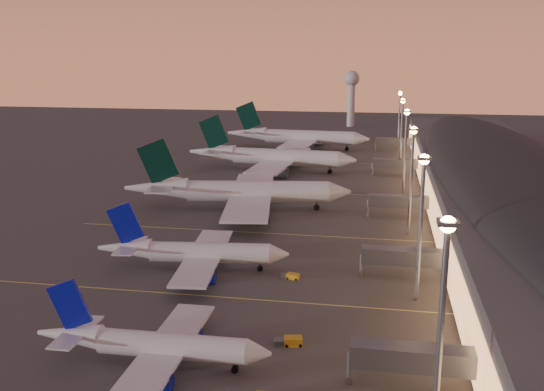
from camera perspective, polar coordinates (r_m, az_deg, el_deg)
The scene contains 12 objects.
ground at distance 114.29m, azimuth -5.11°, elevation -8.48°, with size 700.00×700.00×0.00m, color #44413F.
airliner_narrow_south at distance 87.29m, azimuth -11.23°, elevation -13.61°, with size 33.62×29.93×12.05m.
airliner_narrow_north at distance 121.93m, azimuth -7.43°, elevation -5.35°, with size 38.58×34.66×13.77m.
airliner_wide_near at distance 166.66m, azimuth -3.21°, elevation 0.37°, with size 62.43×57.48×20.00m.
airliner_wide_mid at distance 222.32m, azimuth -0.09°, elevation 3.65°, with size 63.26×57.77×20.24m.
airliner_wide_far at distance 275.26m, azimuth 2.38°, elevation 5.53°, with size 65.72×60.03×21.02m.
terminal_building at distance 180.85m, azimuth 20.67°, elevation 1.73°, with size 56.35×255.00×17.46m.
light_masts at distance 169.16m, azimuth 12.69°, elevation 4.53°, with size 2.20×217.20×25.90m.
radar_tower at distance 363.28m, azimuth 7.49°, elevation 9.90°, with size 9.00×9.00×32.50m.
lane_markings at distance 151.12m, azimuth -1.09°, elevation -2.98°, with size 90.00×180.36×0.00m.
baggage_tug_b at distance 92.29m, azimuth 1.66°, elevation -13.56°, with size 4.42×2.53×1.24m.
baggage_tug_c at distance 117.27m, azimuth 1.77°, elevation -7.60°, with size 3.73×2.04×1.05m.
Camera 1 is at (28.98, -102.21, 42.13)m, focal length 40.00 mm.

